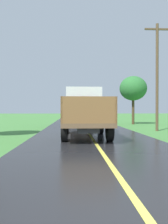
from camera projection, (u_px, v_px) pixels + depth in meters
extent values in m
cube|color=#2D2D30|center=(85.00, 126.00, 11.94)|extent=(0.90, 5.51, 0.24)
cube|color=brown|center=(85.00, 122.00, 11.94)|extent=(2.30, 5.80, 0.20)
cube|color=silver|center=(83.00, 104.00, 13.88)|extent=(2.10, 1.90, 1.90)
cube|color=black|center=(83.00, 99.00, 14.83)|extent=(1.78, 0.02, 0.76)
cube|color=brown|center=(64.00, 110.00, 10.90)|extent=(0.08, 3.85, 1.10)
cube|color=brown|center=(109.00, 110.00, 11.01)|extent=(0.08, 3.85, 1.10)
cube|color=brown|center=(89.00, 110.00, 9.08)|extent=(2.30, 0.08, 1.10)
cube|color=brown|center=(84.00, 110.00, 12.84)|extent=(2.30, 0.08, 1.10)
cylinder|color=black|center=(66.00, 126.00, 13.68)|extent=(0.28, 1.00, 1.00)
cylinder|color=black|center=(101.00, 125.00, 13.79)|extent=(0.28, 1.00, 1.00)
cylinder|color=black|center=(64.00, 131.00, 10.29)|extent=(0.28, 1.00, 1.00)
cylinder|color=black|center=(110.00, 130.00, 10.40)|extent=(0.28, 1.00, 1.00)
ellipsoid|color=#71B728|center=(101.00, 118.00, 10.34)|extent=(0.60, 0.76, 0.48)
ellipsoid|color=#7DB439|center=(75.00, 112.00, 9.58)|extent=(0.44, 0.50, 0.52)
ellipsoid|color=#76B632|center=(104.00, 119.00, 9.82)|extent=(0.42, 0.42, 0.51)
ellipsoid|color=#6FB534|center=(93.00, 117.00, 11.79)|extent=(0.48, 0.60, 0.51)
ellipsoid|color=#7CBE22|center=(87.00, 118.00, 11.19)|extent=(0.45, 0.56, 0.51)
ellipsoid|color=#70BD2A|center=(88.00, 110.00, 9.47)|extent=(0.56, 0.72, 0.44)
ellipsoid|color=#74BD22|center=(83.00, 110.00, 10.65)|extent=(0.46, 0.57, 0.47)
ellipsoid|color=#76B72F|center=(71.00, 111.00, 11.29)|extent=(0.55, 0.61, 0.50)
ellipsoid|color=#7AAE26|center=(94.00, 111.00, 11.18)|extent=(0.43, 0.52, 0.36)
ellipsoid|color=#79AA24|center=(77.00, 116.00, 11.43)|extent=(0.57, 0.71, 0.41)
ellipsoid|color=#7FB92A|center=(103.00, 111.00, 9.56)|extent=(0.50, 0.54, 0.43)
ellipsoid|color=#7AB229|center=(101.00, 104.00, 11.94)|extent=(0.52, 0.48, 0.43)
ellipsoid|color=#67BC27|center=(70.00, 118.00, 10.93)|extent=(0.51, 0.60, 0.43)
ellipsoid|color=#6DBC2C|center=(68.00, 117.00, 10.87)|extent=(0.44, 0.41, 0.43)
cube|color=#2D2D30|center=(78.00, 119.00, 21.21)|extent=(0.90, 5.51, 0.24)
cube|color=brown|center=(78.00, 117.00, 21.21)|extent=(2.30, 5.80, 0.20)
cube|color=#1E479E|center=(78.00, 106.00, 23.15)|extent=(2.10, 1.90, 1.90)
cube|color=black|center=(78.00, 103.00, 24.10)|extent=(1.79, 0.02, 0.76)
cube|color=#232328|center=(66.00, 110.00, 20.18)|extent=(0.08, 3.85, 1.10)
cube|color=#232328|center=(91.00, 110.00, 20.29)|extent=(0.08, 3.85, 1.10)
cube|color=#232328|center=(79.00, 110.00, 18.35)|extent=(2.30, 0.08, 1.10)
cube|color=#232328|center=(78.00, 110.00, 22.12)|extent=(2.30, 0.08, 1.10)
cylinder|color=black|center=(68.00, 119.00, 22.96)|extent=(0.28, 1.00, 1.00)
cylinder|color=black|center=(88.00, 119.00, 23.06)|extent=(0.28, 1.00, 1.00)
cylinder|color=black|center=(67.00, 121.00, 19.57)|extent=(0.28, 1.00, 1.00)
cylinder|color=black|center=(91.00, 121.00, 19.67)|extent=(0.28, 1.00, 1.00)
ellipsoid|color=#7EA82A|center=(69.00, 114.00, 19.63)|extent=(0.49, 0.46, 0.41)
ellipsoid|color=#7EB52B|center=(83.00, 114.00, 21.55)|extent=(0.45, 0.55, 0.48)
ellipsoid|color=#6EBE2D|center=(88.00, 115.00, 19.28)|extent=(0.47, 0.54, 0.45)
ellipsoid|color=#7CBE23|center=(81.00, 111.00, 21.44)|extent=(0.42, 0.54, 0.45)
ellipsoid|color=#6AA937|center=(79.00, 114.00, 19.94)|extent=(0.60, 0.75, 0.46)
ellipsoid|color=#68AB2D|center=(84.00, 107.00, 19.96)|extent=(0.45, 0.49, 0.37)
ellipsoid|color=#7BB42A|center=(76.00, 111.00, 19.78)|extent=(0.56, 0.64, 0.41)
ellipsoid|color=#66AF34|center=(79.00, 111.00, 20.16)|extent=(0.44, 0.43, 0.48)
ellipsoid|color=#69A82A|center=(73.00, 107.00, 19.01)|extent=(0.41, 0.46, 0.40)
ellipsoid|color=#66AD2D|center=(82.00, 114.00, 20.57)|extent=(0.46, 0.56, 0.37)
ellipsoid|color=#6BBE2F|center=(78.00, 114.00, 20.74)|extent=(0.44, 0.44, 0.40)
ellipsoid|color=#67AA30|center=(83.00, 114.00, 19.36)|extent=(0.53, 0.56, 0.42)
ellipsoid|color=#7AAE3A|center=(71.00, 111.00, 19.61)|extent=(0.41, 0.49, 0.45)
ellipsoid|color=#76AB22|center=(72.00, 111.00, 21.56)|extent=(0.51, 0.64, 0.43)
cylinder|color=brown|center=(157.00, 77.00, 16.35)|extent=(0.20, 0.20, 7.83)
cube|color=brown|center=(157.00, 29.00, 16.32)|extent=(1.85, 0.12, 0.12)
cylinder|color=#4C3823|center=(133.00, 112.00, 24.09)|extent=(0.28, 0.28, 2.70)
ellipsoid|color=#2D7033|center=(133.00, 88.00, 24.07)|extent=(2.91, 2.91, 2.62)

